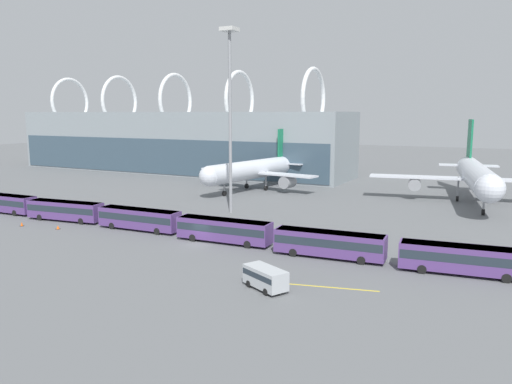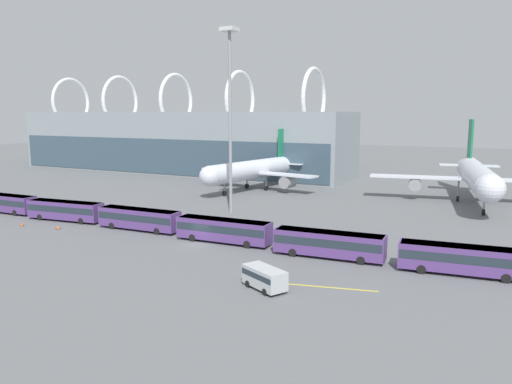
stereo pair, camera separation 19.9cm
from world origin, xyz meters
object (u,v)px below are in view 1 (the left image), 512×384
shuttle_bus_2 (139,218)px  floodlight_mast (230,94)px  shuttle_bus_0 (4,202)px  shuttle_bus_4 (329,243)px  traffic_cone_1 (58,227)px  airliner_at_gate_near (255,169)px  shuttle_bus_3 (224,229)px  shuttle_bus_1 (65,209)px  traffic_cone_0 (22,224)px  airliner_at_gate_far (476,175)px  shuttle_bus_5 (464,258)px  service_van_foreground (265,277)px

shuttle_bus_2 → floodlight_mast: size_ratio=0.43×
shuttle_bus_0 → shuttle_bus_4: same height
shuttle_bus_4 → traffic_cone_1: (-41.60, -4.33, -1.61)m
airliner_at_gate_near → shuttle_bus_0: (-27.21, -44.03, -2.78)m
traffic_cone_1 → shuttle_bus_0: bearing=165.8°
shuttle_bus_2 → shuttle_bus_3: same height
shuttle_bus_1 → traffic_cone_0: bearing=-123.6°
shuttle_bus_3 → traffic_cone_0: (-33.21, -5.78, -1.58)m
airliner_at_gate_far → shuttle_bus_3: airliner_at_gate_far is taller
shuttle_bus_4 → traffic_cone_1: bearing=-178.0°
airliner_at_gate_far → shuttle_bus_4: (-13.05, -49.20, -3.55)m
shuttle_bus_3 → traffic_cone_1: size_ratio=21.22×
shuttle_bus_5 → shuttle_bus_3: bearing=174.2°
shuttle_bus_1 → floodlight_mast: bearing=35.1°
shuttle_bus_4 → traffic_cone_0: 48.62m
airliner_at_gate_near → service_van_foreground: (31.07, -57.86, -3.37)m
shuttle_bus_4 → service_van_foreground: (-2.06, -13.43, -0.59)m
shuttle_bus_3 → shuttle_bus_5: same height
airliner_at_gate_near → shuttle_bus_3: airliner_at_gate_near is taller
shuttle_bus_3 → shuttle_bus_5: 30.17m
airliner_at_gate_near → traffic_cone_0: size_ratio=52.88×
shuttle_bus_1 → shuttle_bus_5: 60.34m
airliner_at_gate_far → traffic_cone_0: size_ratio=62.71×
airliner_at_gate_far → shuttle_bus_2: 64.94m
airliner_at_gate_near → traffic_cone_0: 52.30m
shuttle_bus_5 → traffic_cone_0: size_ratio=21.19×
shuttle_bus_2 → shuttle_bus_5: 45.26m
service_van_foreground → shuttle_bus_2: bearing=-179.8°
floodlight_mast → traffic_cone_1: bearing=-126.4°
airliner_at_gate_near → traffic_cone_1: size_ratio=53.42×
airliner_at_gate_far → shuttle_bus_3: size_ratio=2.99×
shuttle_bus_5 → service_van_foreground: 22.09m
shuttle_bus_4 → floodlight_mast: 36.14m
shuttle_bus_5 → traffic_cone_0: (-63.38, -5.91, -1.58)m
shuttle_bus_1 → shuttle_bus_4: (45.26, -0.46, 0.00)m
traffic_cone_0 → shuttle_bus_3: bearing=9.9°
shuttle_bus_0 → service_van_foreground: 59.90m
floodlight_mast → shuttle_bus_5: bearing=-24.7°
airliner_at_gate_near → shuttle_bus_2: airliner_at_gate_near is taller
airliner_at_gate_near → shuttle_bus_5: airliner_at_gate_near is taller
shuttle_bus_5 → traffic_cone_0: shuttle_bus_5 is taller
shuttle_bus_1 → shuttle_bus_2: 15.09m
airliner_at_gate_far → traffic_cone_0: bearing=-58.3°
shuttle_bus_5 → service_van_foreground: bearing=-147.0°
service_van_foreground → floodlight_mast: bearing=152.2°
traffic_cone_0 → service_van_foreground: bearing=-9.8°
shuttle_bus_0 → floodlight_mast: size_ratio=0.43×
airliner_at_gate_far → shuttle_bus_1: (-58.31, -48.73, -3.55)m
airliner_at_gate_far → service_van_foreground: (-15.11, -62.63, -4.14)m
shuttle_bus_1 → floodlight_mast: floodlight_mast is taller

